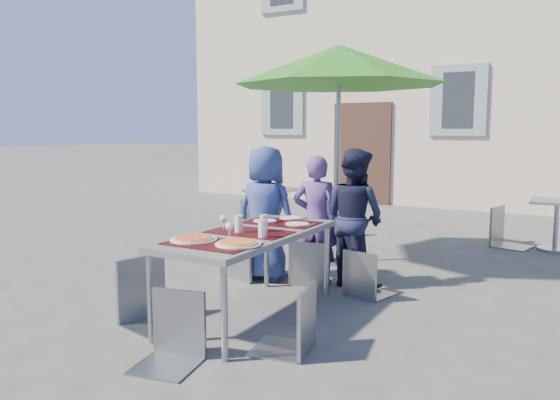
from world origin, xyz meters
The scene contains 22 objects.
ground centered at (0.00, 0.00, 0.00)m, with size 90.00×90.00×0.00m, color #404043.
building centered at (0.00, 11.50, 4.85)m, with size 13.60×8.20×11.10m.
dining_table centered at (-0.20, 0.04, 0.70)m, with size 0.80×1.85×0.76m.
pizza_near_left centered at (-0.39, -0.48, 0.77)m, with size 0.37×0.37×0.03m.
pizza_near_right centered at (0.01, -0.45, 0.77)m, with size 0.35×0.35×0.03m.
glassware centered at (-0.15, -0.03, 0.83)m, with size 0.55×0.46×0.15m.
place_settings centered at (-0.19, 0.66, 0.76)m, with size 0.61×0.50×0.01m.
child_0 centered at (-0.71, 1.17, 0.73)m, with size 0.71×0.46×1.45m, color navy.
child_1 centered at (-0.16, 1.29, 0.68)m, with size 0.50×0.33×1.36m, color #5B3D7E.
child_2 centered at (0.22, 1.41, 0.72)m, with size 0.70×0.40×1.43m, color #181A34.
chair_0 centered at (-0.92, 1.08, 0.63)m, with size 0.59×0.59×1.06m.
chair_1 centered at (-0.19, 1.20, 0.52)m, with size 0.47×0.48×0.90m.
chair_2 centered at (0.47, 1.08, 0.51)m, with size 0.48×0.48×0.88m.
chair_3 centered at (-0.86, -0.50, 0.62)m, with size 0.57×0.56×1.05m.
chair_4 centered at (0.49, -0.44, 0.54)m, with size 0.48×0.48×0.93m.
chair_5 centered at (-0.18, -1.00, 0.55)m, with size 0.49×0.49×0.93m.
patio_umbrella centered at (-0.33, 2.24, 2.35)m, with size 2.51×2.51×2.61m.
cafe_table_0 centered at (-1.92, 3.40, 0.48)m, with size 0.67×0.67×0.72m.
bg_chair_l_0 centered at (-2.46, 3.73, 0.54)m, with size 0.47×0.47×0.92m.
bg_chair_r_0 centered at (-1.09, 3.72, 0.63)m, with size 0.63×0.62×1.06m.
cafe_table_1 centered at (1.99, 4.28, 0.44)m, with size 0.64×0.64×0.68m.
bg_chair_l_1 centered at (1.35, 4.25, 0.62)m, with size 0.56×0.56×1.05m.
Camera 1 is at (2.27, -3.84, 1.63)m, focal length 35.00 mm.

